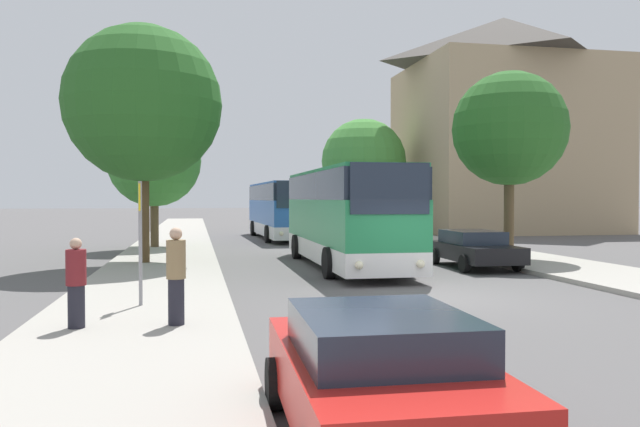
{
  "coord_description": "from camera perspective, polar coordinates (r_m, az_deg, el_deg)",
  "views": [
    {
      "loc": [
        -5.81,
        -14.85,
        2.52
      ],
      "look_at": [
        0.47,
        16.59,
        1.74
      ],
      "focal_mm": 35.0,
      "sensor_mm": 36.0,
      "label": 1
    }
  ],
  "objects": [
    {
      "name": "tree_left_near",
      "position": [
        24.18,
        -15.87,
        9.61
      ],
      "size": [
        5.76,
        5.76,
        8.74
      ],
      "color": "#513D23",
      "rests_on": "sidewalk_left"
    },
    {
      "name": "tree_right_near",
      "position": [
        45.9,
        4.02,
        4.79
      ],
      "size": [
        6.19,
        6.19,
        8.19
      ],
      "color": "#513D23",
      "rests_on": "sidewalk_right"
    },
    {
      "name": "pedestrian_waiting_near",
      "position": [
        12.0,
        -13.02,
        -5.54
      ],
      "size": [
        0.36,
        0.36,
        1.82
      ],
      "rotation": [
        0.0,
        0.0,
        0.17
      ],
      "color": "#23232D",
      "rests_on": "sidewalk_left"
    },
    {
      "name": "bus_middle",
      "position": [
        38.98,
        -3.67,
        0.41
      ],
      "size": [
        3.04,
        12.12,
        3.47
      ],
      "rotation": [
        0.0,
        0.0,
        0.02
      ],
      "color": "silver",
      "rests_on": "ground_plane"
    },
    {
      "name": "sidewalk_left",
      "position": [
        15.1,
        -15.82,
        -7.96
      ],
      "size": [
        4.0,
        120.0,
        0.15
      ],
      "primitive_type": "cube",
      "color": "#A39E93",
      "rests_on": "ground_plane"
    },
    {
      "name": "bus_front",
      "position": [
        22.91,
        2.29,
        -0.18
      ],
      "size": [
        2.91,
        11.25,
        3.54
      ],
      "rotation": [
        0.0,
        0.0,
        -0.01
      ],
      "color": "silver",
      "rests_on": "ground_plane"
    },
    {
      "name": "ground_plane",
      "position": [
        16.15,
        10.03,
        -7.59
      ],
      "size": [
        300.0,
        300.0,
        0.0
      ],
      "primitive_type": "plane",
      "color": "#565454",
      "rests_on": "ground"
    },
    {
      "name": "tree_left_far",
      "position": [
        31.5,
        -14.93,
        4.71
      ],
      "size": [
        4.53,
        4.53,
        6.49
      ],
      "color": "brown",
      "rests_on": "sidewalk_left"
    },
    {
      "name": "pedestrian_waiting_far",
      "position": [
        12.25,
        -21.4,
        -5.92
      ],
      "size": [
        0.36,
        0.36,
        1.65
      ],
      "rotation": [
        0.0,
        0.0,
        0.43
      ],
      "color": "#23232D",
      "rests_on": "sidewalk_left"
    },
    {
      "name": "building_right_background",
      "position": [
        50.09,
        16.39,
        7.79
      ],
      "size": [
        14.01,
        12.32,
        16.29
      ],
      "color": "tan",
      "rests_on": "ground_plane"
    },
    {
      "name": "parked_car_right_far",
      "position": [
        36.96,
        4.3,
        -1.32
      ],
      "size": [
        2.01,
        4.54,
        1.48
      ],
      "rotation": [
        0.0,
        0.0,
        3.13
      ],
      "color": "#B7B7BC",
      "rests_on": "ground_plane"
    },
    {
      "name": "parked_car_right_near",
      "position": [
        23.28,
        13.87,
        -3.08
      ],
      "size": [
        2.22,
        4.59,
        1.34
      ],
      "rotation": [
        0.0,
        0.0,
        3.12
      ],
      "color": "black",
      "rests_on": "ground_plane"
    },
    {
      "name": "parked_car_left_curb",
      "position": [
        6.56,
        5.33,
        -14.34
      ],
      "size": [
        2.13,
        3.96,
        1.39
      ],
      "rotation": [
        0.0,
        0.0,
        -0.03
      ],
      "color": "red",
      "rests_on": "ground_plane"
    },
    {
      "name": "tree_right_mid",
      "position": [
        25.97,
        16.94,
        7.4
      ],
      "size": [
        4.51,
        4.51,
        7.39
      ],
      "color": "brown",
      "rests_on": "sidewalk_right"
    },
    {
      "name": "bus_stop_sign",
      "position": [
        14.3,
        -16.11,
        -1.35
      ],
      "size": [
        0.08,
        0.45,
        2.75
      ],
      "color": "gray",
      "rests_on": "sidewalk_left"
    }
  ]
}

